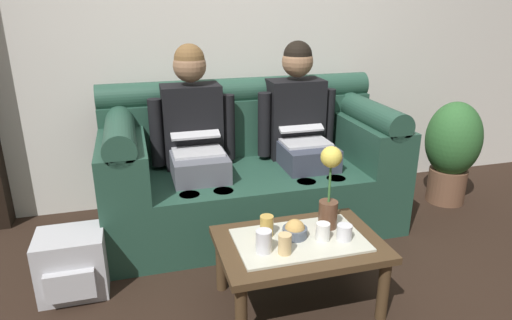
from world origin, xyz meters
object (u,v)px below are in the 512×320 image
(person_left, at_px, (195,135))
(cup_far_right, at_px, (264,241))
(snack_bowl, at_px, (295,231))
(cup_near_left, at_px, (285,244))
(person_right, at_px, (300,127))
(flower_vase, at_px, (329,188))
(couch, at_px, (249,170))
(backpack_left, at_px, (73,264))
(cup_far_center, at_px, (344,232))
(cup_far_left, at_px, (323,232))
(coffee_table, at_px, (299,249))
(potted_plant, at_px, (452,148))
(cup_near_right, at_px, (267,226))

(person_left, relative_size, cup_far_right, 11.26)
(person_left, xyz_separation_m, cup_far_right, (0.16, -1.02, -0.23))
(snack_bowl, distance_m, cup_near_left, 0.16)
(cup_near_left, xyz_separation_m, cup_far_right, (-0.09, 0.04, 0.01))
(person_right, xyz_separation_m, flower_vase, (-0.18, -0.88, -0.07))
(couch, distance_m, backpack_left, 1.26)
(person_right, distance_m, cup_near_left, 1.19)
(cup_far_center, xyz_separation_m, cup_far_left, (-0.10, 0.02, 0.01))
(person_right, relative_size, cup_far_left, 13.81)
(person_left, relative_size, snack_bowl, 9.95)
(person_right, bearing_deg, person_left, -179.99)
(couch, relative_size, coffee_table, 2.37)
(couch, distance_m, person_left, 0.46)
(potted_plant, bearing_deg, cup_near_left, -149.71)
(backpack_left, bearing_deg, person_left, 36.07)
(couch, height_order, person_right, person_right)
(flower_vase, distance_m, backpack_left, 1.40)
(person_right, distance_m, potted_plant, 1.20)
(coffee_table, xyz_separation_m, cup_far_center, (0.21, -0.06, 0.10))
(cup_far_left, distance_m, cup_far_right, 0.31)
(person_left, bearing_deg, cup_near_left, -76.90)
(couch, distance_m, person_right, 0.46)
(couch, xyz_separation_m, cup_near_right, (-0.15, -0.88, 0.05))
(cup_far_center, height_order, cup_far_left, cup_far_left)
(person_left, bearing_deg, backpack_left, -143.93)
(potted_plant, bearing_deg, cup_near_right, -155.12)
(cup_near_left, height_order, cup_far_center, cup_near_left)
(couch, xyz_separation_m, flower_vase, (0.18, -0.88, 0.21))
(cup_near_left, xyz_separation_m, cup_near_right, (-0.03, 0.18, 0.00))
(couch, distance_m, cup_near_right, 0.89)
(person_right, height_order, cup_far_right, person_right)
(person_right, bearing_deg, couch, 179.71)
(cup_near_left, bearing_deg, flower_vase, 31.95)
(flower_vase, bearing_deg, person_right, 78.50)
(person_left, height_order, flower_vase, person_left)
(person_right, xyz_separation_m, cup_far_left, (-0.26, -0.99, -0.24))
(cup_far_left, xyz_separation_m, cup_far_right, (-0.31, -0.03, 0.01))
(cup_far_center, bearing_deg, cup_far_left, 167.01)
(couch, bearing_deg, backpack_left, -153.73)
(couch, relative_size, person_right, 1.57)
(couch, distance_m, potted_plant, 1.54)
(snack_bowl, relative_size, cup_far_left, 1.39)
(person_left, bearing_deg, flower_vase, -58.21)
(person_left, relative_size, cup_near_right, 11.66)
(cup_near_right, xyz_separation_m, cup_far_center, (0.35, -0.14, -0.01))
(cup_far_left, bearing_deg, cup_far_center, -12.99)
(person_left, xyz_separation_m, backpack_left, (-0.75, -0.55, -0.49))
(person_right, relative_size, flower_vase, 2.80)
(cup_near_left, distance_m, cup_near_right, 0.19)
(person_right, height_order, potted_plant, person_right)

